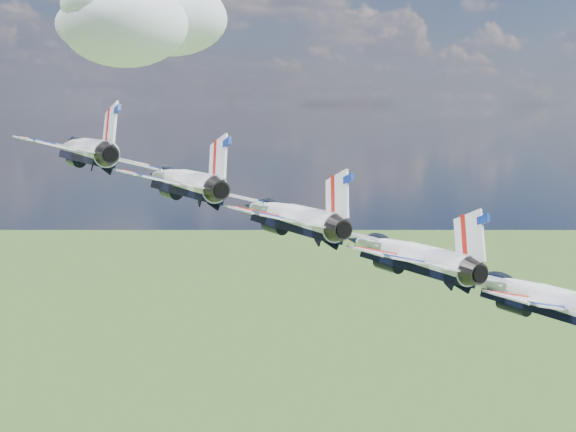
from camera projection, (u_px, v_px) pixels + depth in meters
name	position (u px, v px, depth m)	size (l,w,h in m)	color
cloud_far	(134.00, 19.00, 279.62)	(60.99, 47.92, 23.96)	white
jet_0	(84.00, 150.00, 72.05)	(11.85, 17.54, 5.24)	white
jet_1	(181.00, 181.00, 68.94)	(11.85, 17.54, 5.24)	silver
jet_2	(288.00, 216.00, 65.83)	(11.85, 17.54, 5.24)	white
jet_3	(405.00, 254.00, 62.72)	(11.85, 17.54, 5.24)	silver
jet_4	(535.00, 296.00, 59.61)	(11.85, 17.54, 5.24)	white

